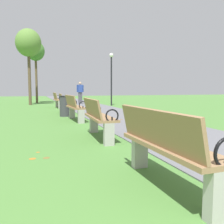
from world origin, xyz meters
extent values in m
cube|color=slate|center=(1.41, 18.00, 0.01)|extent=(2.83, 44.00, 0.02)
cube|color=#93704C|center=(-0.45, 3.18, 0.47)|extent=(0.47, 1.61, 0.05)
cube|color=#93704C|center=(-0.64, 3.18, 0.70)|extent=(0.15, 1.60, 0.40)
cube|color=#A8A59E|center=(-0.44, 2.44, 0.23)|extent=(0.20, 0.12, 0.45)
cube|color=#A8A59E|center=(-0.46, 3.92, 0.23)|extent=(0.20, 0.12, 0.45)
torus|color=black|center=(-0.40, 3.94, 0.59)|extent=(0.27, 0.03, 0.27)
cylinder|color=black|center=(-0.40, 3.94, 0.51)|extent=(0.03, 0.03, 0.12)
cube|color=#93704C|center=(-0.45, 6.05, 0.47)|extent=(0.51, 1.62, 0.05)
cube|color=#93704C|center=(-0.64, 6.06, 0.70)|extent=(0.19, 1.60, 0.40)
cube|color=#A8A59E|center=(-0.48, 5.31, 0.23)|extent=(0.20, 0.13, 0.45)
cube|color=#A8A59E|center=(-0.42, 6.79, 0.23)|extent=(0.20, 0.13, 0.45)
torus|color=black|center=(-0.42, 5.29, 0.59)|extent=(0.27, 0.04, 0.27)
cylinder|color=black|center=(-0.42, 5.29, 0.51)|extent=(0.03, 0.03, 0.12)
torus|color=black|center=(-0.36, 6.80, 0.59)|extent=(0.27, 0.04, 0.27)
cylinder|color=black|center=(-0.36, 6.80, 0.51)|extent=(0.03, 0.03, 0.12)
cube|color=#93704C|center=(-0.45, 9.22, 0.47)|extent=(0.50, 1.62, 0.05)
cube|color=#93704C|center=(-0.64, 9.21, 0.70)|extent=(0.19, 1.60, 0.40)
cube|color=#A8A59E|center=(-0.42, 8.48, 0.23)|extent=(0.20, 0.13, 0.45)
cube|color=#A8A59E|center=(-0.48, 9.96, 0.23)|extent=(0.20, 0.13, 0.45)
torus|color=black|center=(-0.36, 8.46, 0.59)|extent=(0.27, 0.04, 0.27)
cylinder|color=black|center=(-0.36, 8.46, 0.51)|extent=(0.03, 0.03, 0.12)
torus|color=black|center=(-0.42, 9.98, 0.59)|extent=(0.27, 0.04, 0.27)
cylinder|color=black|center=(-0.42, 9.98, 0.51)|extent=(0.03, 0.03, 0.12)
cube|color=#93704C|center=(-0.45, 12.18, 0.47)|extent=(0.52, 1.62, 0.05)
cube|color=#93704C|center=(-0.64, 12.19, 0.70)|extent=(0.20, 1.60, 0.40)
cube|color=#A8A59E|center=(-0.49, 11.44, 0.23)|extent=(0.21, 0.13, 0.45)
cube|color=#A8A59E|center=(-0.41, 12.92, 0.23)|extent=(0.21, 0.13, 0.45)
torus|color=black|center=(-0.43, 11.42, 0.59)|extent=(0.27, 0.04, 0.27)
cylinder|color=black|center=(-0.43, 11.42, 0.51)|extent=(0.03, 0.03, 0.12)
torus|color=black|center=(-0.35, 12.94, 0.59)|extent=(0.27, 0.04, 0.27)
cylinder|color=black|center=(-0.35, 12.94, 0.51)|extent=(0.03, 0.03, 0.12)
cube|color=#93704C|center=(-0.45, 15.31, 0.47)|extent=(0.46, 1.61, 0.05)
cube|color=#93704C|center=(-0.64, 15.30, 0.70)|extent=(0.15, 1.60, 0.40)
cube|color=#A8A59E|center=(-0.44, 14.57, 0.23)|extent=(0.20, 0.12, 0.45)
cube|color=#A8A59E|center=(-0.46, 16.05, 0.23)|extent=(0.20, 0.12, 0.45)
torus|color=black|center=(-0.38, 14.55, 0.59)|extent=(0.27, 0.03, 0.27)
cylinder|color=black|center=(-0.38, 14.55, 0.51)|extent=(0.03, 0.03, 0.12)
torus|color=black|center=(-0.40, 16.07, 0.59)|extent=(0.27, 0.03, 0.27)
cylinder|color=black|center=(-0.40, 16.07, 0.51)|extent=(0.03, 0.03, 0.12)
cylinder|color=brown|center=(-2.07, 18.54, 1.83)|extent=(0.20, 0.20, 3.66)
ellipsoid|color=#5B8438|center=(-2.07, 18.54, 4.26)|extent=(1.72, 1.72, 1.89)
cylinder|color=brown|center=(-1.59, 20.96, 1.80)|extent=(0.18, 0.18, 3.61)
ellipsoid|color=#477A33|center=(-1.59, 20.96, 4.10)|extent=(1.40, 1.40, 1.54)
cylinder|color=#4C4C56|center=(1.40, 18.61, 0.45)|extent=(0.14, 0.14, 0.85)
cylinder|color=#4C4C56|center=(1.56, 18.62, 0.45)|extent=(0.14, 0.14, 0.85)
cube|color=#2D4799|center=(1.48, 18.61, 1.15)|extent=(0.35, 0.24, 0.56)
sphere|color=tan|center=(1.48, 18.61, 1.54)|extent=(0.20, 0.20, 0.20)
cylinder|color=#2D4799|center=(1.26, 18.60, 1.15)|extent=(0.09, 0.09, 0.52)
cylinder|color=#2D4799|center=(1.70, 18.63, 1.15)|extent=(0.09, 0.09, 0.52)
cylinder|color=#38383D|center=(-0.65, 10.69, 0.40)|extent=(0.44, 0.44, 0.80)
torus|color=black|center=(-0.65, 10.69, 0.82)|extent=(0.48, 0.48, 0.04)
cylinder|color=black|center=(3.13, 16.16, 1.60)|extent=(0.10, 0.10, 3.20)
sphere|color=white|center=(3.13, 16.16, 3.34)|extent=(0.28, 0.28, 0.28)
cylinder|color=#AD6B23|center=(-1.82, 5.21, 0.00)|extent=(0.09, 0.09, 0.00)
cylinder|color=#AD6B23|center=(-1.91, 4.83, 0.00)|extent=(0.15, 0.15, 0.00)
cylinder|color=brown|center=(-1.64, 12.86, 0.00)|extent=(0.12, 0.12, 0.00)
cylinder|color=#AD6B23|center=(1.12, 8.87, 0.02)|extent=(0.09, 0.09, 0.00)
cylinder|color=#93511E|center=(1.75, 7.68, 0.02)|extent=(0.11, 0.11, 0.00)
cylinder|color=brown|center=(-0.14, 10.71, 0.00)|extent=(0.13, 0.13, 0.00)
cylinder|color=brown|center=(-1.70, 4.81, 0.00)|extent=(0.14, 0.14, 0.00)
camera|label=1|loc=(-1.88, 0.90, 1.11)|focal=38.25mm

